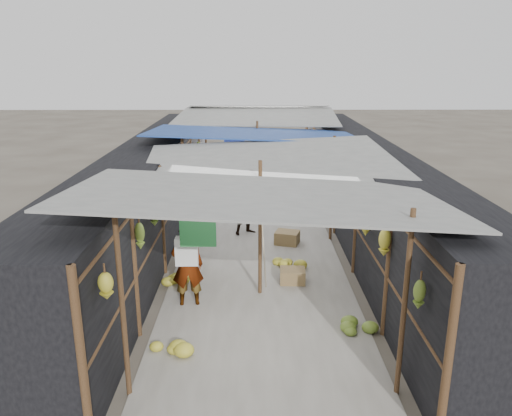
{
  "coord_description": "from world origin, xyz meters",
  "views": [
    {
      "loc": [
        -0.14,
        -5.73,
        4.31
      ],
      "look_at": [
        -0.07,
        4.57,
        1.25
      ],
      "focal_mm": 35.0,
      "sensor_mm": 36.0,
      "label": 1
    }
  ],
  "objects_px": {
    "crate_near": "(293,276)",
    "shopper_blue": "(248,207)",
    "black_basin": "(294,205)",
    "vendor_elderly": "(188,265)",
    "vendor_seated": "(285,191)"
  },
  "relations": [
    {
      "from": "crate_near",
      "to": "vendor_seated",
      "type": "distance_m",
      "value": 5.88
    },
    {
      "from": "vendor_seated",
      "to": "vendor_elderly",
      "type": "bearing_deg",
      "value": -41.69
    },
    {
      "from": "black_basin",
      "to": "vendor_elderly",
      "type": "xyz_separation_m",
      "value": [
        -2.43,
        -6.25,
        0.7
      ]
    },
    {
      "from": "crate_near",
      "to": "shopper_blue",
      "type": "height_order",
      "value": "shopper_blue"
    },
    {
      "from": "shopper_blue",
      "to": "vendor_seated",
      "type": "relative_size",
      "value": 1.82
    },
    {
      "from": "black_basin",
      "to": "shopper_blue",
      "type": "xyz_separation_m",
      "value": [
        -1.38,
        -2.37,
        0.63
      ]
    },
    {
      "from": "black_basin",
      "to": "shopper_blue",
      "type": "distance_m",
      "value": 2.81
    },
    {
      "from": "crate_near",
      "to": "vendor_seated",
      "type": "relative_size",
      "value": 0.64
    },
    {
      "from": "black_basin",
      "to": "shopper_blue",
      "type": "bearing_deg",
      "value": -120.14
    },
    {
      "from": "vendor_elderly",
      "to": "crate_near",
      "type": "bearing_deg",
      "value": -162.24
    },
    {
      "from": "vendor_elderly",
      "to": "vendor_seated",
      "type": "height_order",
      "value": "vendor_elderly"
    },
    {
      "from": "crate_near",
      "to": "black_basin",
      "type": "height_order",
      "value": "crate_near"
    },
    {
      "from": "crate_near",
      "to": "shopper_blue",
      "type": "bearing_deg",
      "value": 109.61
    },
    {
      "from": "shopper_blue",
      "to": "black_basin",
      "type": "bearing_deg",
      "value": 32.59
    },
    {
      "from": "black_basin",
      "to": "vendor_seated",
      "type": "bearing_deg",
      "value": 113.73
    }
  ]
}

